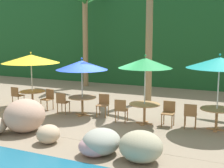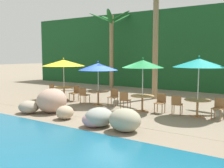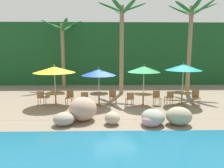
# 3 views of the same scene
# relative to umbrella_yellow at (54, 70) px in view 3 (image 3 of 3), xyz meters

# --- Properties ---
(ground_plane) EXTENTS (120.00, 120.00, 0.00)m
(ground_plane) POSITION_rel_umbrella_yellow_xyz_m (3.61, -0.24, -2.15)
(ground_plane) COLOR gray
(terrace_deck) EXTENTS (18.00, 5.20, 0.01)m
(terrace_deck) POSITION_rel_umbrella_yellow_xyz_m (3.61, -0.24, -2.15)
(terrace_deck) COLOR gray
(terrace_deck) RESTS_ON ground
(foliage_backdrop) EXTENTS (28.00, 2.40, 6.00)m
(foliage_backdrop) POSITION_rel_umbrella_yellow_xyz_m (3.61, 8.76, 0.85)
(foliage_backdrop) COLOR #194C23
(foliage_backdrop) RESTS_ON ground
(rock_seawall) EXTENTS (16.33, 2.95, 1.10)m
(rock_seawall) POSITION_rel_umbrella_yellow_xyz_m (5.81, -3.31, -1.75)
(rock_seawall) COLOR tan
(rock_seawall) RESTS_ON ground
(umbrella_yellow) EXTENTS (2.47, 2.47, 2.45)m
(umbrella_yellow) POSITION_rel_umbrella_yellow_xyz_m (0.00, 0.00, 0.00)
(umbrella_yellow) COLOR silver
(umbrella_yellow) RESTS_ON ground
(dining_table_yellow) EXTENTS (1.10, 1.10, 0.74)m
(dining_table_yellow) POSITION_rel_umbrella_yellow_xyz_m (0.00, 0.00, -1.54)
(dining_table_yellow) COLOR #A37547
(dining_table_yellow) RESTS_ON ground
(chair_yellow_seaward) EXTENTS (0.47, 0.47, 0.87)m
(chair_yellow_seaward) POSITION_rel_umbrella_yellow_xyz_m (0.85, -0.01, -1.64)
(chair_yellow_seaward) COLOR olive
(chair_yellow_seaward) RESTS_ON ground
(chair_yellow_inland) EXTENTS (0.44, 0.45, 0.87)m
(chair_yellow_inland) POSITION_rel_umbrella_yellow_xyz_m (-0.85, -0.04, -1.64)
(chair_yellow_inland) COLOR olive
(chair_yellow_inland) RESTS_ON ground
(umbrella_blue) EXTENTS (2.04, 2.04, 2.31)m
(umbrella_blue) POSITION_rel_umbrella_yellow_xyz_m (2.64, -0.20, -0.15)
(umbrella_blue) COLOR silver
(umbrella_blue) RESTS_ON ground
(dining_table_blue) EXTENTS (1.10, 1.10, 0.74)m
(dining_table_blue) POSITION_rel_umbrella_yellow_xyz_m (2.64, -0.20, -1.54)
(dining_table_blue) COLOR #A37547
(dining_table_blue) RESTS_ON ground
(chair_blue_seaward) EXTENTS (0.47, 0.48, 0.87)m
(chair_blue_seaward) POSITION_rel_umbrella_yellow_xyz_m (3.48, -0.01, -1.64)
(chair_blue_seaward) COLOR olive
(chair_blue_seaward) RESTS_ON ground
(chair_blue_inland) EXTENTS (0.45, 0.46, 0.87)m
(chair_blue_inland) POSITION_rel_umbrella_yellow_xyz_m (1.81, -0.36, -1.64)
(chair_blue_inland) COLOR olive
(chair_blue_inland) RESTS_ON ground
(umbrella_green) EXTENTS (1.90, 1.90, 2.50)m
(umbrella_green) POSITION_rel_umbrella_yellow_xyz_m (5.29, -0.33, 0.05)
(umbrella_green) COLOR silver
(umbrella_green) RESTS_ON ground
(dining_table_green) EXTENTS (1.10, 1.10, 0.74)m
(dining_table_green) POSITION_rel_umbrella_yellow_xyz_m (5.29, -0.33, -1.54)
(dining_table_green) COLOR #A37547
(dining_table_green) RESTS_ON ground
(chair_green_seaward) EXTENTS (0.44, 0.45, 0.87)m
(chair_green_seaward) POSITION_rel_umbrella_yellow_xyz_m (6.13, -0.20, -1.64)
(chair_green_seaward) COLOR olive
(chair_green_seaward) RESTS_ON ground
(chair_green_inland) EXTENTS (0.48, 0.48, 0.87)m
(chair_green_inland) POSITION_rel_umbrella_yellow_xyz_m (4.46, -0.54, -1.64)
(chair_green_inland) COLOR olive
(chair_green_inland) RESTS_ON ground
(umbrella_teal) EXTENTS (2.16, 2.16, 2.58)m
(umbrella_teal) POSITION_rel_umbrella_yellow_xyz_m (7.73, -0.01, 0.12)
(umbrella_teal) COLOR silver
(umbrella_teal) RESTS_ON ground
(dining_table_teal) EXTENTS (1.10, 1.10, 0.74)m
(dining_table_teal) POSITION_rel_umbrella_yellow_xyz_m (7.73, -0.01, -1.54)
(dining_table_teal) COLOR #A37547
(dining_table_teal) RESTS_ON ground
(chair_teal_seaward) EXTENTS (0.47, 0.48, 0.87)m
(chair_teal_seaward) POSITION_rel_umbrella_yellow_xyz_m (8.58, -0.04, -1.64)
(chair_teal_seaward) COLOR olive
(chair_teal_seaward) RESTS_ON ground
(chair_teal_inland) EXTENTS (0.47, 0.48, 0.87)m
(chair_teal_inland) POSITION_rel_umbrella_yellow_xyz_m (6.90, -0.21, -1.64)
(chair_teal_inland) COLOR olive
(chair_teal_inland) RESTS_ON ground
(palm_tree_nearest) EXTENTS (3.46, 3.26, 5.93)m
(palm_tree_nearest) POSITION_rel_umbrella_yellow_xyz_m (-0.79, 6.14, 1.76)
(palm_tree_nearest) COLOR olive
(palm_tree_nearest) RESTS_ON ground
(palm_tree_second) EXTENTS (3.53, 3.37, 6.78)m
(palm_tree_second) POSITION_rel_umbrella_yellow_xyz_m (4.23, 3.31, 2.39)
(palm_tree_second) COLOR olive
(palm_tree_second) RESTS_ON ground
(palm_tree_third) EXTENTS (3.52, 3.65, 6.89)m
(palm_tree_third) POSITION_rel_umbrella_yellow_xyz_m (9.55, 3.75, 2.59)
(palm_tree_third) COLOR olive
(palm_tree_third) RESTS_ON ground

